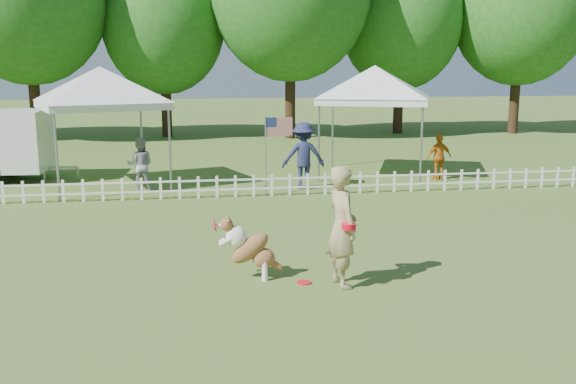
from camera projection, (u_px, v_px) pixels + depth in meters
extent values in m
plane|color=#386921|center=(311.00, 278.00, 10.82)|extent=(120.00, 120.00, 0.00)
imported|color=#9D8B5E|center=(342.00, 227.00, 10.29)|extent=(0.60, 0.80, 1.98)
cylinder|color=red|center=(304.00, 282.00, 10.58)|extent=(0.29, 0.29, 0.02)
imported|color=#95969A|center=(140.00, 165.00, 18.02)|extent=(0.79, 0.63, 1.56)
imported|color=#222448|center=(303.00, 156.00, 18.55)|extent=(1.25, 0.72, 1.93)
imported|color=#C76C17|center=(439.00, 157.00, 20.03)|extent=(0.88, 0.48, 1.43)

